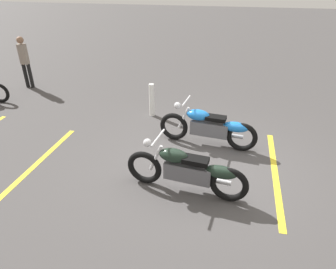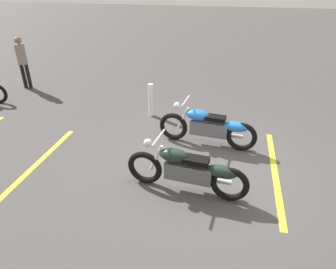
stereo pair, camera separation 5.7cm
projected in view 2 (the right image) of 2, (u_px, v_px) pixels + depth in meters
The scene contains 7 objects.
ground_plane at pixel (208, 166), 6.23m from camera, with size 60.00×60.00×0.00m, color #474444.
motorcycle_bright_foreground at pixel (209, 127), 6.76m from camera, with size 2.23×0.62×1.04m.
motorcycle_dark_foreground at pixel (189, 170), 5.31m from camera, with size 2.23×0.62×1.04m.
bystander_secondary at pixel (22, 60), 9.84m from camera, with size 0.28×0.22×1.68m.
bollard_post at pixel (151, 100), 8.15m from camera, with size 0.14×0.14×0.90m, color white.
parking_stripe_near at pixel (275, 173), 6.02m from camera, with size 3.20×0.12×0.01m, color yellow.
parking_stripe_mid at pixel (33, 167), 6.18m from camera, with size 3.20×0.12×0.01m, color yellow.
Camera 2 is at (-0.18, 5.21, 3.57)m, focal length 32.42 mm.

